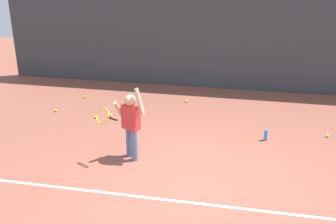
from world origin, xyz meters
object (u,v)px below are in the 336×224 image
tennis_ball_7 (96,117)px  tennis_ball_0 (327,136)px  water_bottle (266,135)px  tennis_ball_5 (85,97)px  tennis_player (130,121)px  tennis_ball_3 (187,101)px  tennis_ball_8 (56,110)px  tennis_ball_4 (111,115)px

tennis_ball_7 → tennis_ball_0: bearing=0.0°
water_bottle → tennis_ball_5: (-4.42, 1.59, -0.08)m
tennis_player → tennis_ball_3: 3.15m
tennis_player → water_bottle: tennis_player is taller
tennis_ball_7 → tennis_ball_8: (-1.04, 0.19, 0.00)m
tennis_ball_4 → tennis_ball_7: size_ratio=1.00×
tennis_ball_4 → tennis_ball_5: same height
tennis_ball_4 → tennis_ball_5: (-1.05, 1.04, 0.00)m
water_bottle → tennis_ball_3: bearing=135.9°
tennis_ball_0 → tennis_ball_5: 5.76m
tennis_player → tennis_ball_7: bearing=154.2°
tennis_player → tennis_ball_7: 2.19m
tennis_player → tennis_ball_8: bearing=168.0°
tennis_player → tennis_ball_0: (3.59, 1.62, -0.69)m
tennis_ball_8 → tennis_ball_7: bearing=-10.1°
tennis_player → tennis_ball_4: 2.15m
water_bottle → tennis_ball_3: (-1.85, 1.80, -0.08)m
water_bottle → tennis_ball_0: (1.22, 0.39, -0.08)m
tennis_player → tennis_ball_4: bearing=144.8°
tennis_ball_4 → tennis_ball_7: 0.34m
tennis_ball_5 → tennis_ball_7: size_ratio=1.00×
tennis_ball_0 → tennis_ball_7: 4.89m
tennis_ball_5 → tennis_ball_3: bearing=4.6°
tennis_ball_0 → water_bottle: bearing=-162.1°
tennis_player → tennis_ball_8: tennis_player is taller
water_bottle → tennis_ball_3: size_ratio=3.33×
water_bottle → tennis_ball_4: bearing=170.8°
tennis_ball_3 → tennis_ball_4: (-1.51, -1.25, 0.00)m
tennis_ball_3 → tennis_ball_7: 2.30m
tennis_ball_0 → tennis_ball_3: (-3.07, 1.40, 0.00)m
tennis_ball_4 → tennis_ball_3: bearing=39.5°
tennis_player → tennis_ball_5: (-2.04, 2.82, -0.69)m
tennis_ball_4 → tennis_ball_5: bearing=135.3°
tennis_player → tennis_ball_5: tennis_player is taller
tennis_ball_0 → tennis_ball_7: same height
water_bottle → tennis_ball_0: size_ratio=3.33×
tennis_ball_0 → tennis_ball_7: bearing=-180.0°
tennis_ball_5 → tennis_ball_7: 1.42m
tennis_player → tennis_ball_7: (-1.29, 1.62, -0.69)m
tennis_ball_0 → tennis_ball_5: bearing=168.0°
tennis_ball_7 → tennis_ball_3: bearing=37.7°
tennis_player → tennis_ball_8: (-2.34, 1.81, -0.69)m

